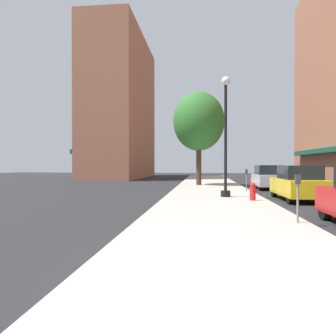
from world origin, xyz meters
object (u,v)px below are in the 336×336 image
fire_hydrant (253,191)px  parking_meter_near (298,192)px  car_silver (268,177)px  parking_meter_far (246,177)px  tree_near (199,122)px  lamppost (226,134)px  car_yellow (298,183)px

fire_hydrant → parking_meter_near: size_ratio=0.60×
car_silver → parking_meter_far: bearing=-119.9°
tree_near → parking_meter_far: bearing=-64.3°
parking_meter_far → lamppost: bearing=-113.0°
fire_hydrant → tree_near: (-2.51, 10.91, 4.53)m
tree_near → car_silver: 6.81m
lamppost → parking_meter_near: 7.62m
fire_hydrant → tree_near: bearing=103.0°
lamppost → parking_meter_far: 4.34m
lamppost → car_silver: size_ratio=1.37×
lamppost → car_silver: 8.26m
lamppost → car_yellow: lamppost is taller
car_yellow → parking_meter_near: bearing=-107.8°
parking_meter_near → car_yellow: (1.95, 6.91, -0.14)m
fire_hydrant → parking_meter_far: size_ratio=0.60×
lamppost → fire_hydrant: size_ratio=7.47×
lamppost → parking_meter_far: (1.45, 3.42, -2.25)m
parking_meter_far → car_silver: bearing=62.3°
parking_meter_near → car_silver: bearing=82.2°
lamppost → tree_near: 9.67m
parking_meter_far → fire_hydrant: bearing=-94.2°
parking_meter_near → car_yellow: bearing=74.2°
tree_near → car_yellow: (4.82, -9.61, -4.24)m
tree_near → car_yellow: bearing=-63.4°
parking_meter_near → tree_near: 17.27m
lamppost → fire_hydrant: (1.09, -1.52, -2.68)m
parking_meter_near → parking_meter_far: same height
car_silver → fire_hydrant: bearing=-107.2°
fire_hydrant → car_silver: (2.31, 8.66, 0.29)m
tree_near → car_silver: tree_near is taller
parking_meter_far → tree_near: 7.79m
parking_meter_near → tree_near: (-2.87, 16.53, 4.10)m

